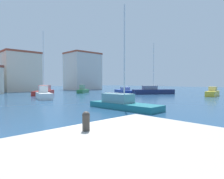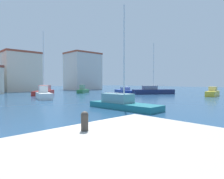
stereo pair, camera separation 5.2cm
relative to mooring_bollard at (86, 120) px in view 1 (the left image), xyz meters
The scene contains 11 objects.
water 26.83m from the mooring_bollard, 53.66° to the left, with size 160.00×160.00×0.00m, color navy.
mooring_bollard is the anchor object (origin of this frame).
sailboat_navy_center_channel 35.48m from the mooring_bollard, 30.98° to the left, with size 8.53×6.52×10.70m.
motorboat_yellow_mid_harbor 34.04m from the mooring_bollard, 12.68° to the left, with size 5.44×2.33×1.71m.
motorboat_green_behind_lamppost 39.05m from the mooring_bollard, 55.11° to the left, with size 5.13×4.38×1.90m.
sailboat_teal_near_pier 12.56m from the mooring_bollard, 38.10° to the left, with size 2.54×7.53×9.78m.
sailboat_red_distant_east 35.21m from the mooring_bollard, 67.88° to the left, with size 7.13×8.12×12.68m.
sailboat_blue_far_right 40.13m from the mooring_bollard, 40.97° to the left, with size 6.18×8.61×10.98m.
motorboat_white_outer_mooring 24.74m from the mooring_bollard, 68.85° to the left, with size 3.13×5.50×1.94m.
yacht_club 51.47m from the mooring_bollard, 73.66° to the left, with size 9.07×6.66×10.62m.
harbor_office 59.48m from the mooring_bollard, 55.10° to the left, with size 10.34×8.60×12.27m.
Camera 1 is at (-4.35, -6.38, 2.57)m, focal length 30.67 mm.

